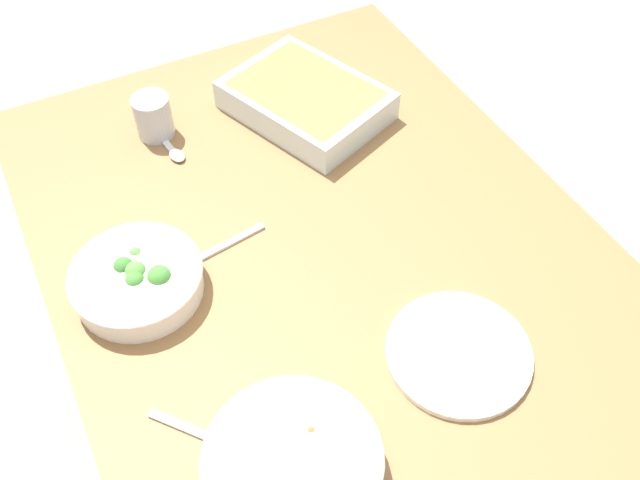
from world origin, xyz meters
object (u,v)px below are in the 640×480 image
(baking_dish, at_px, (306,99))
(spoon_by_broccoli, at_px, (206,254))
(spoon_by_stew, at_px, (221,442))
(broccoli_bowl, at_px, (137,279))
(spoon_spare, at_px, (167,144))
(side_plate, at_px, (458,353))
(stew_bowl, at_px, (292,464))
(drink_cup, at_px, (154,118))

(baking_dish, bearing_deg, spoon_by_broccoli, -50.71)
(baking_dish, distance_m, spoon_by_stew, 0.71)
(spoon_by_broccoli, bearing_deg, spoon_by_stew, -17.85)
(broccoli_bowl, distance_m, spoon_spare, 0.35)
(spoon_by_broccoli, xyz_separation_m, spoon_spare, (-0.29, 0.03, 0.00))
(broccoli_bowl, distance_m, baking_dish, 0.52)
(broccoli_bowl, bearing_deg, baking_dish, 122.39)
(side_plate, height_order, spoon_by_stew, side_plate)
(stew_bowl, bearing_deg, spoon_spare, 174.56)
(baking_dish, bearing_deg, drink_cup, -104.75)
(broccoli_bowl, bearing_deg, spoon_by_broccoli, 98.60)
(baking_dish, distance_m, spoon_by_broccoli, 0.41)
(side_plate, height_order, spoon_spare, side_plate)
(spoon_by_stew, bearing_deg, spoon_by_broccoli, 162.15)
(spoon_spare, bearing_deg, broccoli_bowl, -26.28)
(broccoli_bowl, xyz_separation_m, spoon_spare, (-0.31, 0.15, -0.03))
(drink_cup, bearing_deg, spoon_by_stew, -11.24)
(side_plate, bearing_deg, broccoli_bowl, -130.87)
(spoon_by_stew, relative_size, spoon_spare, 0.83)
(baking_dish, height_order, drink_cup, drink_cup)
(stew_bowl, xyz_separation_m, drink_cup, (-0.74, 0.06, 0.01))
(broccoli_bowl, height_order, drink_cup, drink_cup)
(spoon_by_stew, bearing_deg, stew_bowl, 39.84)
(stew_bowl, relative_size, broccoli_bowl, 1.13)
(spoon_spare, bearing_deg, spoon_by_stew, -12.53)
(stew_bowl, distance_m, spoon_spare, 0.70)
(broccoli_bowl, distance_m, spoon_by_stew, 0.30)
(stew_bowl, distance_m, side_plate, 0.31)
(drink_cup, relative_size, spoon_spare, 0.48)
(drink_cup, bearing_deg, baking_dish, 75.25)
(baking_dish, height_order, spoon_by_broccoli, baking_dish)
(broccoli_bowl, relative_size, spoon_spare, 1.21)
(broccoli_bowl, height_order, spoon_by_broccoli, broccoli_bowl)
(baking_dish, distance_m, drink_cup, 0.30)
(spoon_by_stew, relative_size, spoon_by_broccoli, 0.83)
(spoon_by_stew, distance_m, spoon_by_broccoli, 0.34)
(stew_bowl, bearing_deg, spoon_by_broccoli, 175.26)
(spoon_by_stew, bearing_deg, spoon_spare, 167.47)
(spoon_by_stew, xyz_separation_m, spoon_by_broccoli, (-0.32, 0.10, 0.00))
(drink_cup, distance_m, spoon_by_stew, 0.67)
(drink_cup, height_order, spoon_spare, drink_cup)
(baking_dish, bearing_deg, spoon_spare, -96.70)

